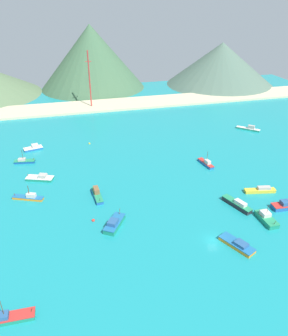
{
  "coord_description": "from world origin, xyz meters",
  "views": [
    {
      "loc": [
        -33.8,
        -59.21,
        56.2
      ],
      "look_at": [
        -8.31,
        39.22,
        2.03
      ],
      "focal_mm": 35.04,
      "sensor_mm": 36.0,
      "label": 1
    }
  ],
  "objects_px": {
    "fishing_boat_8": "(40,178)",
    "fishing_boat_13": "(266,218)",
    "fishing_boat_0": "(34,148)",
    "fishing_boat_3": "(97,194)",
    "fishing_boat_9": "(249,128)",
    "fishing_boat_10": "(29,197)",
    "fishing_boat_4": "(238,244)",
    "fishing_boat_14": "(261,190)",
    "fishing_boat_2": "(8,318)",
    "radio_tower": "(90,80)",
    "fishing_boat_1": "(114,223)",
    "fishing_boat_12": "(24,161)",
    "fishing_boat_11": "(237,204)",
    "buoy_1": "(89,144)",
    "fishing_boat_6": "(206,163)",
    "buoy_0": "(93,220)"
  },
  "relations": [
    {
      "from": "fishing_boat_1",
      "to": "fishing_boat_10",
      "type": "relative_size",
      "value": 0.92
    },
    {
      "from": "fishing_boat_9",
      "to": "radio_tower",
      "type": "distance_m",
      "value": 86.12
    },
    {
      "from": "fishing_boat_11",
      "to": "fishing_boat_6",
      "type": "bearing_deg",
      "value": 85.47
    },
    {
      "from": "fishing_boat_6",
      "to": "fishing_boat_10",
      "type": "relative_size",
      "value": 0.88
    },
    {
      "from": "fishing_boat_10",
      "to": "fishing_boat_11",
      "type": "distance_m",
      "value": 63.52
    },
    {
      "from": "fishing_boat_9",
      "to": "fishing_boat_12",
      "type": "height_order",
      "value": "fishing_boat_12"
    },
    {
      "from": "fishing_boat_1",
      "to": "fishing_boat_12",
      "type": "xyz_separation_m",
      "value": [
        -26.21,
        46.32,
        -0.29
      ]
    },
    {
      "from": "fishing_boat_8",
      "to": "fishing_boat_13",
      "type": "height_order",
      "value": "fishing_boat_13"
    },
    {
      "from": "fishing_boat_2",
      "to": "fishing_boat_6",
      "type": "height_order",
      "value": "fishing_boat_6"
    },
    {
      "from": "fishing_boat_1",
      "to": "fishing_boat_10",
      "type": "bearing_deg",
      "value": 139.51
    },
    {
      "from": "fishing_boat_14",
      "to": "buoy_1",
      "type": "bearing_deg",
      "value": 133.18
    },
    {
      "from": "fishing_boat_0",
      "to": "radio_tower",
      "type": "xyz_separation_m",
      "value": [
        29.19,
        49.06,
        14.87
      ]
    },
    {
      "from": "fishing_boat_0",
      "to": "fishing_boat_14",
      "type": "bearing_deg",
      "value": -36.12
    },
    {
      "from": "fishing_boat_14",
      "to": "radio_tower",
      "type": "distance_m",
      "value": 110.86
    },
    {
      "from": "fishing_boat_3",
      "to": "fishing_boat_4",
      "type": "xyz_separation_m",
      "value": [
        31.2,
        -31.75,
        -0.26
      ]
    },
    {
      "from": "fishing_boat_4",
      "to": "fishing_boat_14",
      "type": "relative_size",
      "value": 0.96
    },
    {
      "from": "fishing_boat_9",
      "to": "fishing_boat_10",
      "type": "height_order",
      "value": "fishing_boat_10"
    },
    {
      "from": "fishing_boat_1",
      "to": "fishing_boat_14",
      "type": "relative_size",
      "value": 0.89
    },
    {
      "from": "fishing_boat_10",
      "to": "buoy_1",
      "type": "bearing_deg",
      "value": 59.09
    },
    {
      "from": "fishing_boat_3",
      "to": "fishing_boat_14",
      "type": "relative_size",
      "value": 0.92
    },
    {
      "from": "fishing_boat_12",
      "to": "fishing_boat_8",
      "type": "bearing_deg",
      "value": -67.47
    },
    {
      "from": "fishing_boat_6",
      "to": "fishing_boat_10",
      "type": "xyz_separation_m",
      "value": [
        -62.5,
        -7.42,
        -0.08
      ]
    },
    {
      "from": "buoy_1",
      "to": "fishing_boat_12",
      "type": "bearing_deg",
      "value": -155.9
    },
    {
      "from": "fishing_boat_3",
      "to": "radio_tower",
      "type": "xyz_separation_m",
      "value": [
        8.65,
        90.94,
        14.64
      ]
    },
    {
      "from": "radio_tower",
      "to": "fishing_boat_14",
      "type": "bearing_deg",
      "value": -67.28
    },
    {
      "from": "fishing_boat_2",
      "to": "fishing_boat_10",
      "type": "distance_m",
      "value": 43.62
    },
    {
      "from": "fishing_boat_12",
      "to": "fishing_boat_3",
      "type": "bearing_deg",
      "value": -52.23
    },
    {
      "from": "fishing_boat_3",
      "to": "fishing_boat_11",
      "type": "bearing_deg",
      "value": -21.88
    },
    {
      "from": "fishing_boat_2",
      "to": "radio_tower",
      "type": "relative_size",
      "value": 0.32
    },
    {
      "from": "fishing_boat_1",
      "to": "fishing_boat_11",
      "type": "distance_m",
      "value": 37.04
    },
    {
      "from": "fishing_boat_4",
      "to": "fishing_boat_8",
      "type": "bearing_deg",
      "value": 135.79
    },
    {
      "from": "fishing_boat_8",
      "to": "fishing_boat_14",
      "type": "height_order",
      "value": "fishing_boat_8"
    },
    {
      "from": "fishing_boat_1",
      "to": "fishing_boat_11",
      "type": "xyz_separation_m",
      "value": [
        37.04,
        0.0,
        -0.01
      ]
    },
    {
      "from": "fishing_boat_1",
      "to": "fishing_boat_0",
      "type": "bearing_deg",
      "value": 111.88
    },
    {
      "from": "fishing_boat_8",
      "to": "fishing_boat_13",
      "type": "distance_m",
      "value": 73.22
    },
    {
      "from": "fishing_boat_10",
      "to": "fishing_boat_13",
      "type": "height_order",
      "value": "fishing_boat_13"
    },
    {
      "from": "fishing_boat_11",
      "to": "buoy_1",
      "type": "bearing_deg",
      "value": 123.09
    },
    {
      "from": "fishing_boat_0",
      "to": "fishing_boat_6",
      "type": "relative_size",
      "value": 0.92
    },
    {
      "from": "fishing_boat_14",
      "to": "buoy_0",
      "type": "height_order",
      "value": "fishing_boat_14"
    },
    {
      "from": "fishing_boat_6",
      "to": "fishing_boat_9",
      "type": "distance_m",
      "value": 43.91
    },
    {
      "from": "fishing_boat_3",
      "to": "fishing_boat_9",
      "type": "xyz_separation_m",
      "value": [
        75.86,
        39.17,
        -0.18
      ]
    },
    {
      "from": "fishing_boat_6",
      "to": "radio_tower",
      "type": "relative_size",
      "value": 0.28
    },
    {
      "from": "fishing_boat_2",
      "to": "buoy_0",
      "type": "distance_m",
      "value": 33.93
    },
    {
      "from": "fishing_boat_0",
      "to": "fishing_boat_3",
      "type": "xyz_separation_m",
      "value": [
        20.55,
        -41.87,
        0.22
      ]
    },
    {
      "from": "fishing_boat_10",
      "to": "buoy_1",
      "type": "xyz_separation_m",
      "value": [
        22.69,
        37.89,
        -0.58
      ]
    },
    {
      "from": "fishing_boat_2",
      "to": "fishing_boat_6",
      "type": "distance_m",
      "value": 82.04
    },
    {
      "from": "fishing_boat_6",
      "to": "fishing_boat_1",
      "type": "bearing_deg",
      "value": -145.15
    },
    {
      "from": "buoy_0",
      "to": "buoy_1",
      "type": "relative_size",
      "value": 1.21
    },
    {
      "from": "fishing_boat_9",
      "to": "fishing_boat_12",
      "type": "distance_m",
      "value": 99.77
    },
    {
      "from": "fishing_boat_3",
      "to": "fishing_boat_11",
      "type": "distance_m",
      "value": 42.81
    }
  ]
}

